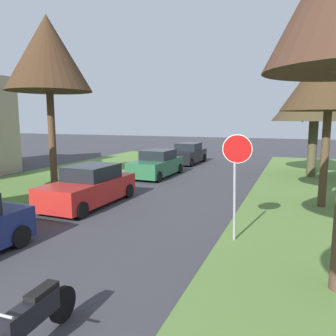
{
  "coord_description": "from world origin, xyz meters",
  "views": [
    {
      "loc": [
        5.48,
        -0.38,
        3.4
      ],
      "look_at": [
        1.05,
        10.87,
        1.58
      ],
      "focal_mm": 34.86,
      "sensor_mm": 36.0,
      "label": 1
    }
  ],
  "objects_px": {
    "street_tree_left_mid_b": "(48,54)",
    "stop_sign_far": "(236,164)",
    "parked_sedan_red": "(90,187)",
    "parked_sedan_green": "(157,164)",
    "street_tree_right_far": "(316,95)",
    "parked_sedan_black": "(188,154)",
    "street_tree_right_mid_b": "(331,76)",
    "parked_motorcycle": "(32,318)"
  },
  "relations": [
    {
      "from": "street_tree_right_far",
      "to": "parked_sedan_red",
      "type": "xyz_separation_m",
      "value": [
        -8.49,
        -10.1,
        -4.03
      ]
    },
    {
      "from": "parked_sedan_green",
      "to": "parked_sedan_black",
      "type": "bearing_deg",
      "value": 90.63
    },
    {
      "from": "stop_sign_far",
      "to": "street_tree_left_mid_b",
      "type": "relative_size",
      "value": 0.35
    },
    {
      "from": "stop_sign_far",
      "to": "street_tree_right_mid_b",
      "type": "relative_size",
      "value": 0.47
    },
    {
      "from": "parked_sedan_red",
      "to": "parked_sedan_green",
      "type": "height_order",
      "value": "same"
    },
    {
      "from": "street_tree_right_far",
      "to": "parked_sedan_green",
      "type": "distance_m",
      "value": 9.98
    },
    {
      "from": "parked_sedan_red",
      "to": "parked_sedan_green",
      "type": "xyz_separation_m",
      "value": [
        -0.09,
        6.99,
        0.0
      ]
    },
    {
      "from": "parked_sedan_red",
      "to": "stop_sign_far",
      "type": "bearing_deg",
      "value": -17.3
    },
    {
      "from": "street_tree_right_mid_b",
      "to": "parked_motorcycle",
      "type": "bearing_deg",
      "value": -113.98
    },
    {
      "from": "street_tree_left_mid_b",
      "to": "stop_sign_far",
      "type": "bearing_deg",
      "value": -24.64
    },
    {
      "from": "stop_sign_far",
      "to": "street_tree_left_mid_b",
      "type": "bearing_deg",
      "value": 155.36
    },
    {
      "from": "street_tree_right_mid_b",
      "to": "parked_sedan_black",
      "type": "distance_m",
      "value": 14.16
    },
    {
      "from": "parked_sedan_black",
      "to": "parked_motorcycle",
      "type": "relative_size",
      "value": 2.16
    },
    {
      "from": "parked_sedan_red",
      "to": "parked_sedan_green",
      "type": "relative_size",
      "value": 1.0
    },
    {
      "from": "street_tree_right_mid_b",
      "to": "parked_sedan_red",
      "type": "bearing_deg",
      "value": -161.54
    },
    {
      "from": "street_tree_right_far",
      "to": "street_tree_right_mid_b",
      "type": "bearing_deg",
      "value": -88.92
    },
    {
      "from": "street_tree_right_far",
      "to": "parked_sedan_black",
      "type": "height_order",
      "value": "street_tree_right_far"
    },
    {
      "from": "street_tree_right_mid_b",
      "to": "parked_sedan_green",
      "type": "relative_size",
      "value": 1.41
    },
    {
      "from": "street_tree_right_far",
      "to": "parked_sedan_red",
      "type": "height_order",
      "value": "street_tree_right_far"
    },
    {
      "from": "street_tree_right_far",
      "to": "parked_sedan_green",
      "type": "relative_size",
      "value": 1.41
    },
    {
      "from": "parked_sedan_black",
      "to": "parked_motorcycle",
      "type": "xyz_separation_m",
      "value": [
        4.25,
        -20.46,
        -0.24
      ]
    },
    {
      "from": "street_tree_left_mid_b",
      "to": "parked_sedan_green",
      "type": "relative_size",
      "value": 1.91
    },
    {
      "from": "parked_sedan_red",
      "to": "parked_motorcycle",
      "type": "distance_m",
      "value": 8.39
    },
    {
      "from": "parked_sedan_green",
      "to": "parked_sedan_red",
      "type": "bearing_deg",
      "value": -89.26
    },
    {
      "from": "stop_sign_far",
      "to": "street_tree_right_far",
      "type": "xyz_separation_m",
      "value": [
        2.37,
        12.01,
        2.57
      ]
    },
    {
      "from": "street_tree_right_far",
      "to": "parked_sedan_red",
      "type": "relative_size",
      "value": 1.41
    },
    {
      "from": "parked_sedan_green",
      "to": "parked_motorcycle",
      "type": "xyz_separation_m",
      "value": [
        4.18,
        -14.31,
        -0.24
      ]
    },
    {
      "from": "street_tree_right_mid_b",
      "to": "street_tree_left_mid_b",
      "type": "bearing_deg",
      "value": -179.75
    },
    {
      "from": "stop_sign_far",
      "to": "parked_sedan_black",
      "type": "xyz_separation_m",
      "value": [
        -6.27,
        15.04,
        -1.46
      ]
    },
    {
      "from": "stop_sign_far",
      "to": "street_tree_right_mid_b",
      "type": "distance_m",
      "value": 6.08
    },
    {
      "from": "stop_sign_far",
      "to": "street_tree_left_mid_b",
      "type": "height_order",
      "value": "street_tree_left_mid_b"
    },
    {
      "from": "parked_sedan_red",
      "to": "street_tree_left_mid_b",
      "type": "bearing_deg",
      "value": 146.05
    },
    {
      "from": "stop_sign_far",
      "to": "parked_sedan_black",
      "type": "height_order",
      "value": "stop_sign_far"
    },
    {
      "from": "parked_sedan_black",
      "to": "parked_sedan_red",
      "type": "bearing_deg",
      "value": -89.31
    },
    {
      "from": "stop_sign_far",
      "to": "street_tree_left_mid_b",
      "type": "distance_m",
      "value": 12.17
    },
    {
      "from": "parked_motorcycle",
      "to": "street_tree_left_mid_b",
      "type": "bearing_deg",
      "value": 129.23
    },
    {
      "from": "parked_sedan_red",
      "to": "parked_sedan_black",
      "type": "xyz_separation_m",
      "value": [
        -0.16,
        13.14,
        0.0
      ]
    },
    {
      "from": "stop_sign_far",
      "to": "parked_sedan_red",
      "type": "relative_size",
      "value": 0.67
    },
    {
      "from": "parked_sedan_red",
      "to": "parked_sedan_green",
      "type": "distance_m",
      "value": 6.99
    },
    {
      "from": "parked_sedan_green",
      "to": "parked_motorcycle",
      "type": "height_order",
      "value": "parked_sedan_green"
    },
    {
      "from": "street_tree_right_mid_b",
      "to": "street_tree_right_far",
      "type": "relative_size",
      "value": 1.0
    },
    {
      "from": "parked_sedan_red",
      "to": "parked_sedan_green",
      "type": "bearing_deg",
      "value": 90.74
    }
  ]
}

